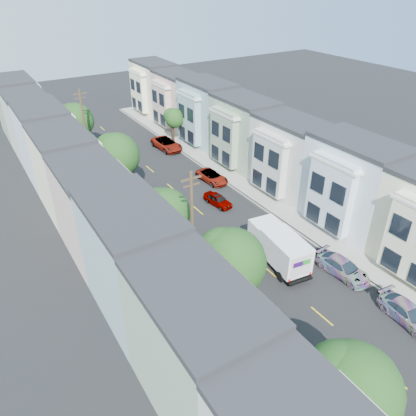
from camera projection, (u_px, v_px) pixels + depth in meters
The scene contains 26 objects.
ground at pixel (270, 272), 34.26m from camera, with size 160.00×160.00×0.00m, color black.
road_slab at pixel (184, 198), 45.21m from camera, with size 12.00×70.00×0.02m, color black.
curb_left at pixel (133, 213), 42.43m from camera, with size 0.30×70.00×0.15m, color gray.
curb_right at pixel (229, 185), 47.93m from camera, with size 0.30×70.00×0.15m, color gray.
sidewalk_left at pixel (122, 216), 41.84m from camera, with size 2.60×70.00×0.15m, color gray.
sidewalk_right at pixel (238, 182), 48.52m from camera, with size 2.60×70.00×0.15m, color gray.
centerline at pixel (184, 198), 45.22m from camera, with size 0.12×70.00×0.01m, color gold.
townhouse_row_left at pixel (86, 227), 40.15m from camera, with size 5.00×70.00×8.50m, color silver.
townhouse_row_right at pixel (263, 175), 50.29m from camera, with size 5.00×70.00×8.50m, color silver.
tree_a at pixel (351, 391), 19.36m from camera, with size 4.70×4.70×7.09m.
tree_b at pixel (230, 263), 26.47m from camera, with size 4.70×4.70×7.88m.
tree_c at pixel (164, 213), 34.13m from camera, with size 4.28×4.28×6.50m.
tree_d at pixel (116, 156), 41.45m from camera, with size 4.70×4.70×7.95m.
tree_e at pixel (75, 121), 52.69m from camera, with size 4.70×4.70×7.34m.
tree_far_r at pixel (174, 119), 57.53m from camera, with size 2.80×2.80×5.19m.
utility_pole_near at pixel (192, 232), 30.23m from camera, with size 1.60×0.26×10.00m.
utility_pole_far at pixel (86, 130), 49.23m from camera, with size 1.60×0.26×10.00m.
fedex_truck at pixel (279, 246), 34.46m from camera, with size 2.48×6.45×3.09m.
lead_sedan at pixel (218, 200), 43.65m from camera, with size 1.46×3.82×1.24m, color black.
parked_left_b at pixel (272, 339), 27.22m from camera, with size 1.87×4.44×1.33m, color black.
parked_left_c at pixel (232, 296), 30.66m from camera, with size 1.77×4.61×1.50m, color #A9AEC2.
parked_left_d at pixel (152, 215), 40.98m from camera, with size 2.09×4.54×1.26m, color maroon.
parked_right_a at pixel (408, 314), 29.17m from camera, with size 1.90×4.53×1.36m, color #4C4C4C.
parked_right_b at pixel (343, 268), 33.64m from camera, with size 1.95×4.64×1.39m, color white.
parked_right_c at pixel (212, 177), 48.48m from camera, with size 2.09×4.54×1.26m, color black.
parked_right_d at pixel (167, 144), 57.14m from camera, with size 2.55×5.52×1.53m, color black.
Camera 1 is at (-18.56, -19.93, 22.10)m, focal length 35.00 mm.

